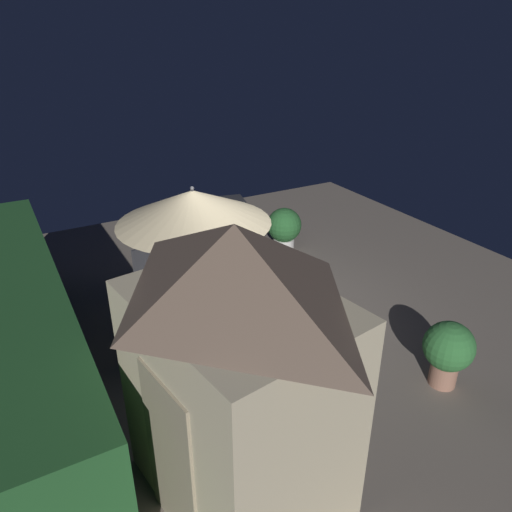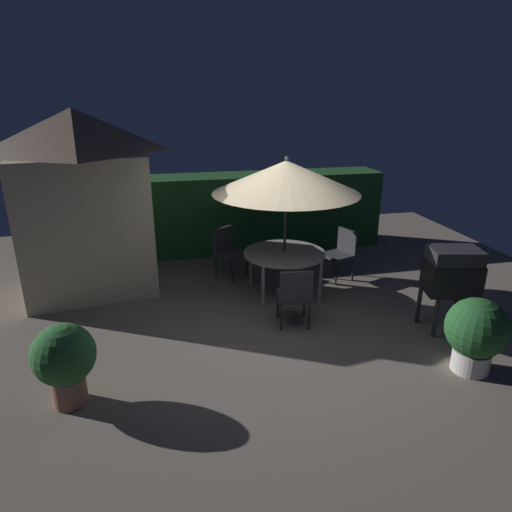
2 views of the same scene
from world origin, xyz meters
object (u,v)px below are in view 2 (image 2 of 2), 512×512
object	(u,v)px
garden_shed	(83,203)
chair_near_shed	(228,249)
patio_table	(284,255)
bbq_grill	(452,273)
chair_far_side	(295,293)
patio_umbrella	(286,177)
chair_toward_hedge	(342,251)
potted_plant_by_grill	(64,359)
potted_plant_by_shed	(476,332)

from	to	relation	value
garden_shed	chair_near_shed	xyz separation A→B (m)	(2.36, 0.09, -1.00)
patio_table	bbq_grill	xyz separation A→B (m)	(1.95, -1.62, 0.16)
chair_far_side	garden_shed	bearing A→B (deg)	145.86
bbq_grill	chair_far_side	distance (m)	2.20
patio_umbrella	chair_toward_hedge	distance (m)	1.93
patio_table	chair_far_side	bearing A→B (deg)	-98.40
patio_umbrella	bbq_grill	xyz separation A→B (m)	(1.95, -1.62, -1.12)
bbq_grill	chair_near_shed	bearing A→B (deg)	136.43
bbq_grill	potted_plant_by_grill	distance (m)	5.05
bbq_grill	potted_plant_by_shed	world-z (taller)	bbq_grill
bbq_grill	potted_plant_by_grill	xyz separation A→B (m)	(-5.00, -0.62, -0.29)
patio_table	bbq_grill	world-z (taller)	bbq_grill
potted_plant_by_grill	potted_plant_by_shed	bearing A→B (deg)	-4.91
bbq_grill	potted_plant_by_shed	xyz separation A→B (m)	(-0.34, -1.02, -0.32)
chair_near_shed	potted_plant_by_grill	size ratio (longest dim) A/B	0.95
garden_shed	patio_umbrella	xyz separation A→B (m)	(3.15, -0.90, 0.45)
garden_shed	chair_near_shed	distance (m)	2.57
chair_near_shed	chair_toward_hedge	xyz separation A→B (m)	(1.98, -0.56, 0.00)
potted_plant_by_shed	bbq_grill	bearing A→B (deg)	71.47
patio_umbrella	bbq_grill	distance (m)	2.77
patio_table	chair_near_shed	bearing A→B (deg)	128.46
chair_far_side	potted_plant_by_grill	distance (m)	3.09
patio_table	chair_near_shed	distance (m)	1.27
garden_shed	patio_table	world-z (taller)	garden_shed
chair_near_shed	chair_far_side	world-z (taller)	same
chair_toward_hedge	potted_plant_by_shed	size ratio (longest dim) A/B	0.96
garden_shed	chair_far_side	world-z (taller)	garden_shed
bbq_grill	chair_toward_hedge	xyz separation A→B (m)	(-0.76, 2.05, -0.33)
garden_shed	bbq_grill	distance (m)	5.73
chair_near_shed	potted_plant_by_grill	distance (m)	3.94
patio_umbrella	potted_plant_by_shed	bearing A→B (deg)	-58.62
bbq_grill	patio_table	bearing A→B (deg)	140.38
patio_umbrella	potted_plant_by_grill	bearing A→B (deg)	-143.65
patio_table	chair_near_shed	xyz separation A→B (m)	(-0.78, 0.99, -0.17)
chair_toward_hedge	patio_table	bearing A→B (deg)	-160.29
potted_plant_by_shed	potted_plant_by_grill	bearing A→B (deg)	175.09
patio_umbrella	chair_far_side	world-z (taller)	patio_umbrella
chair_far_side	patio_table	bearing A→B (deg)	81.60
potted_plant_by_grill	patio_table	bearing A→B (deg)	36.35
bbq_grill	chair_far_side	world-z (taller)	bbq_grill
garden_shed	chair_far_side	size ratio (longest dim) A/B	3.32
patio_umbrella	chair_near_shed	world-z (taller)	patio_umbrella
garden_shed	chair_toward_hedge	distance (m)	4.48
chair_far_side	chair_toward_hedge	world-z (taller)	same
chair_far_side	bbq_grill	bearing A→B (deg)	-13.16
potted_plant_by_grill	patio_umbrella	bearing A→B (deg)	36.35
patio_table	potted_plant_by_shed	world-z (taller)	potted_plant_by_shed
potted_plant_by_shed	patio_umbrella	bearing A→B (deg)	121.38
patio_table	bbq_grill	distance (m)	2.54
patio_umbrella	chair_far_side	distance (m)	1.84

